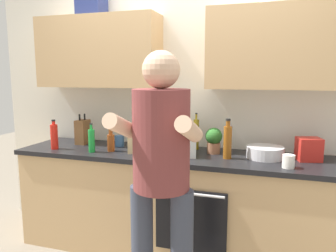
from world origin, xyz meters
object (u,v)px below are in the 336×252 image
object	(u,v)px
grocery_bag_bread	(144,141)
grocery_bag_crisps	(309,149)
bottle_hotsauce	(54,136)
bottle_syrup	(228,141)
bottle_oil	(196,134)
person_standing	(161,169)
cup_tea	(120,141)
bottle_soda	(92,140)
knife_block	(83,132)
potted_herb	(214,139)
bottle_vinegar	(111,141)
grocery_bag_produce	(184,145)
cup_coffee	(288,161)
cup_stoneware	(141,142)
mixing_bowl	(265,152)

from	to	relation	value
grocery_bag_bread	grocery_bag_crisps	distance (m)	1.34
bottle_hotsauce	bottle_syrup	distance (m)	1.54
bottle_oil	grocery_bag_crisps	bearing A→B (deg)	-7.21
bottle_oil	grocery_bag_bread	xyz separation A→B (m)	(-0.41, -0.23, -0.04)
bottle_syrup	grocery_bag_bread	world-z (taller)	bottle_syrup
person_standing	cup_tea	size ratio (longest dim) A/B	16.61
bottle_soda	knife_block	size ratio (longest dim) A/B	0.86
bottle_soda	potted_herb	xyz separation A→B (m)	(1.02, 0.27, 0.02)
bottle_vinegar	grocery_bag_produce	distance (m)	0.66
bottle_vinegar	bottle_soda	bearing A→B (deg)	-151.28
bottle_hotsauce	grocery_bag_bread	distance (m)	0.83
knife_block	potted_herb	bearing A→B (deg)	-0.27
knife_block	bottle_syrup	bearing A→B (deg)	-6.10
bottle_syrup	grocery_bag_crisps	bearing A→B (deg)	11.87
person_standing	cup_coffee	size ratio (longest dim) A/B	17.63
potted_herb	cup_stoneware	bearing A→B (deg)	173.91
mixing_bowl	cup_tea	bearing A→B (deg)	177.84
bottle_soda	person_standing	bearing A→B (deg)	-37.66
bottle_syrup	grocery_bag_bread	bearing A→B (deg)	178.87
bottle_vinegar	bottle_oil	world-z (taller)	bottle_oil
mixing_bowl	potted_herb	world-z (taller)	potted_herb
cup_tea	grocery_bag_produce	distance (m)	0.69
person_standing	bottle_vinegar	bearing A→B (deg)	133.93
cup_coffee	potted_herb	distance (m)	0.66
grocery_bag_bread	person_standing	bearing A→B (deg)	-61.99
bottle_soda	bottle_oil	bearing A→B (deg)	24.07
potted_herb	bottle_vinegar	bearing A→B (deg)	-167.41
bottle_soda	cup_stoneware	size ratio (longest dim) A/B	2.95
bottle_syrup	knife_block	xyz separation A→B (m)	(-1.41, 0.15, -0.02)
potted_herb	bottle_hotsauce	bearing A→B (deg)	-169.08
mixing_bowl	grocery_bag_produce	distance (m)	0.65
person_standing	bottle_vinegar	world-z (taller)	person_standing
cup_tea	grocery_bag_produce	world-z (taller)	grocery_bag_produce
bottle_hotsauce	cup_coffee	world-z (taller)	bottle_hotsauce
knife_block	grocery_bag_produce	bearing A→B (deg)	-8.53
mixing_bowl	cup_stoneware	bearing A→B (deg)	174.15
bottle_syrup	knife_block	world-z (taller)	bottle_syrup
bottle_syrup	knife_block	bearing A→B (deg)	173.90
person_standing	bottle_soda	size ratio (longest dim) A/B	6.74
person_standing	bottle_vinegar	size ratio (longest dim) A/B	7.54
bottle_oil	cup_tea	xyz separation A→B (m)	(-0.71, -0.09, -0.09)
bottle_oil	cup_tea	distance (m)	0.72
person_standing	grocery_bag_bread	size ratio (longest dim) A/B	6.92
person_standing	knife_block	xyz separation A→B (m)	(-1.12, 0.94, 0.01)
bottle_oil	knife_block	size ratio (longest dim) A/B	1.13
knife_block	grocery_bag_crisps	world-z (taller)	knife_block
bottle_hotsauce	cup_tea	bearing A→B (deg)	28.64
grocery_bag_crisps	potted_herb	bearing A→B (deg)	178.79
bottle_soda	bottle_vinegar	xyz separation A→B (m)	(0.14, 0.08, -0.01)
bottle_syrup	bottle_oil	world-z (taller)	bottle_oil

